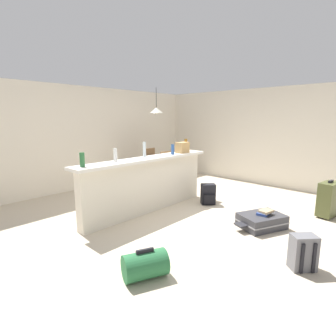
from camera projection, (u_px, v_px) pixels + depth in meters
ground_plane at (188, 213)px, 4.97m from camera, size 13.00×13.00×0.05m
wall_back at (97, 137)px, 6.78m from camera, size 6.60×0.10×2.50m
wall_right at (251, 136)px, 7.11m from camera, size 0.10×6.00×2.50m
partition_half_wall at (148, 186)px, 4.92m from camera, size 2.80×0.20×0.98m
bar_countertop at (147, 159)px, 4.83m from camera, size 2.96×0.40×0.05m
bottle_green at (82, 160)px, 3.89m from camera, size 0.07×0.07×0.22m
bottle_white at (115, 155)px, 4.38m from camera, size 0.06×0.06×0.22m
bottle_clear at (144, 150)px, 4.86m from camera, size 0.06×0.06×0.28m
bottle_blue at (173, 149)px, 5.22m from camera, size 0.06×0.06×0.20m
bottle_amber at (186, 145)px, 5.74m from camera, size 0.07×0.07×0.27m
grocery_bag at (182, 147)px, 5.48m from camera, size 0.26×0.18×0.22m
dining_table at (156, 161)px, 6.87m from camera, size 1.10×0.80×0.74m
dining_chair_near_partition at (170, 168)px, 6.54m from camera, size 0.46×0.46×0.93m
dining_chair_far_side at (147, 163)px, 7.30m from camera, size 0.40×0.40×0.93m
pendant_lamp at (156, 110)px, 6.73m from camera, size 0.34×0.34×0.68m
suitcase_flat_charcoal at (261, 221)px, 4.24m from camera, size 0.89×0.73×0.22m
suitcase_upright_olive at (329, 199)px, 4.66m from camera, size 0.47×0.30×0.67m
backpack_grey at (303, 253)px, 3.06m from camera, size 0.34×0.34×0.42m
backpack_black at (208, 195)px, 5.38m from camera, size 0.34×0.34×0.42m
duffel_bag_green at (145, 265)px, 2.90m from camera, size 0.56×0.47×0.34m
book_stack at (265, 212)px, 4.21m from camera, size 0.26×0.22×0.08m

